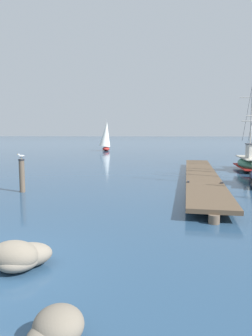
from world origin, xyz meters
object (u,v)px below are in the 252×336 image
shore_rock_far_edge (56,329)px  distant_sailboat (106,137)px  perched_seagull (21,156)px  shore_rock_near_left (20,256)px  mooring_piling (22,175)px

shore_rock_far_edge → distant_sailboat: distant_sailboat is taller
shore_rock_far_edge → perched_seagull: bearing=115.8°
distant_sailboat → shore_rock_near_left: bearing=-83.5°
shore_rock_near_left → distant_sailboat: 41.90m
perched_seagull → shore_rock_far_edge: 11.81m
perched_seagull → shore_rock_far_edge: perched_seagull is taller
shore_rock_near_left → shore_rock_far_edge: bearing=-56.0°
perched_seagull → distant_sailboat: (-1.15, 33.34, 0.41)m
mooring_piling → perched_seagull: (0.01, 0.00, 0.92)m
mooring_piling → shore_rock_near_left: 9.00m
perched_seagull → mooring_piling: bearing=-165.4°
mooring_piling → perched_seagull: 0.92m
mooring_piling → perched_seagull: size_ratio=4.30×
shore_rock_near_left → distant_sailboat: (-4.70, 41.59, 1.91)m
mooring_piling → shore_rock_far_edge: (5.10, -10.54, -0.61)m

